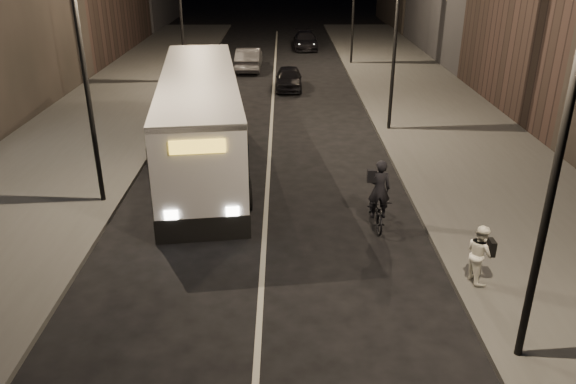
{
  "coord_description": "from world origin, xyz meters",
  "views": [
    {
      "loc": [
        0.58,
        -13.53,
        8.22
      ],
      "look_at": [
        0.72,
        1.57,
        1.5
      ],
      "focal_mm": 35.0,
      "sensor_mm": 36.0,
      "label": 1
    }
  ],
  "objects_px": {
    "car_near": "(289,78)",
    "car_mid": "(249,59)",
    "streetlight_left_near": "(89,45)",
    "city_bus": "(201,116)",
    "pedestrian_woman": "(480,254)",
    "car_far": "(306,40)",
    "streetlight_right_mid": "(391,14)",
    "streetlight_right_near": "(551,120)",
    "cyclist_on_bicycle": "(377,204)"
  },
  "relations": [
    {
      "from": "pedestrian_woman",
      "to": "city_bus",
      "type": "bearing_deg",
      "value": 30.96
    },
    {
      "from": "streetlight_right_mid",
      "to": "car_near",
      "type": "xyz_separation_m",
      "value": [
        -4.39,
        8.54,
        -4.7
      ]
    },
    {
      "from": "pedestrian_woman",
      "to": "car_mid",
      "type": "height_order",
      "value": "pedestrian_woman"
    },
    {
      "from": "streetlight_right_near",
      "to": "car_mid",
      "type": "distance_m",
      "value": 31.33
    },
    {
      "from": "car_near",
      "to": "streetlight_left_near",
      "type": "bearing_deg",
      "value": -110.3
    },
    {
      "from": "city_bus",
      "to": "car_near",
      "type": "xyz_separation_m",
      "value": [
        3.62,
        12.58,
        -1.31
      ]
    },
    {
      "from": "car_mid",
      "to": "car_far",
      "type": "xyz_separation_m",
      "value": [
        4.3,
        8.66,
        -0.09
      ]
    },
    {
      "from": "pedestrian_woman",
      "to": "car_near",
      "type": "height_order",
      "value": "pedestrian_woman"
    },
    {
      "from": "cyclist_on_bicycle",
      "to": "car_far",
      "type": "xyz_separation_m",
      "value": [
        -1.01,
        32.54,
        -0.07
      ]
    },
    {
      "from": "car_near",
      "to": "car_mid",
      "type": "height_order",
      "value": "car_mid"
    },
    {
      "from": "streetlight_right_mid",
      "to": "car_mid",
      "type": "relative_size",
      "value": 1.71
    },
    {
      "from": "car_far",
      "to": "streetlight_left_near",
      "type": "bearing_deg",
      "value": -104.81
    },
    {
      "from": "streetlight_left_near",
      "to": "pedestrian_woman",
      "type": "bearing_deg",
      "value": -25.14
    },
    {
      "from": "streetlight_left_near",
      "to": "car_mid",
      "type": "height_order",
      "value": "streetlight_left_near"
    },
    {
      "from": "pedestrian_woman",
      "to": "car_far",
      "type": "bearing_deg",
      "value": -6.45
    },
    {
      "from": "pedestrian_woman",
      "to": "car_mid",
      "type": "relative_size",
      "value": 0.33
    },
    {
      "from": "streetlight_left_near",
      "to": "streetlight_right_near",
      "type": "bearing_deg",
      "value": -36.88
    },
    {
      "from": "streetlight_right_near",
      "to": "city_bus",
      "type": "height_order",
      "value": "streetlight_right_near"
    },
    {
      "from": "cyclist_on_bicycle",
      "to": "car_mid",
      "type": "relative_size",
      "value": 0.48
    },
    {
      "from": "streetlight_right_near",
      "to": "car_far",
      "type": "distance_m",
      "value": 39.2
    },
    {
      "from": "pedestrian_woman",
      "to": "streetlight_right_near",
      "type": "bearing_deg",
      "value": 163.29
    },
    {
      "from": "streetlight_left_near",
      "to": "city_bus",
      "type": "bearing_deg",
      "value": 56.14
    },
    {
      "from": "streetlight_right_near",
      "to": "car_mid",
      "type": "bearing_deg",
      "value": 103.29
    },
    {
      "from": "cyclist_on_bicycle",
      "to": "car_near",
      "type": "height_order",
      "value": "cyclist_on_bicycle"
    },
    {
      "from": "streetlight_right_near",
      "to": "streetlight_right_mid",
      "type": "xyz_separation_m",
      "value": [
        0.0,
        16.0,
        0.0
      ]
    },
    {
      "from": "city_bus",
      "to": "car_far",
      "type": "bearing_deg",
      "value": 71.67
    },
    {
      "from": "streetlight_right_near",
      "to": "streetlight_right_mid",
      "type": "relative_size",
      "value": 1.0
    },
    {
      "from": "streetlight_right_near",
      "to": "car_near",
      "type": "height_order",
      "value": "streetlight_right_near"
    },
    {
      "from": "streetlight_left_near",
      "to": "car_near",
      "type": "distance_m",
      "value": 18.3
    },
    {
      "from": "city_bus",
      "to": "car_far",
      "type": "relative_size",
      "value": 2.87
    },
    {
      "from": "car_far",
      "to": "car_mid",
      "type": "bearing_deg",
      "value": -116.94
    },
    {
      "from": "city_bus",
      "to": "streetlight_left_near",
      "type": "bearing_deg",
      "value": -131.27
    },
    {
      "from": "streetlight_right_near",
      "to": "streetlight_left_near",
      "type": "xyz_separation_m",
      "value": [
        -10.66,
        8.0,
        0.0
      ]
    },
    {
      "from": "car_mid",
      "to": "city_bus",
      "type": "bearing_deg",
      "value": 87.82
    },
    {
      "from": "streetlight_right_mid",
      "to": "city_bus",
      "type": "height_order",
      "value": "streetlight_right_mid"
    },
    {
      "from": "streetlight_left_near",
      "to": "car_far",
      "type": "relative_size",
      "value": 1.7
    },
    {
      "from": "cyclist_on_bicycle",
      "to": "car_mid",
      "type": "height_order",
      "value": "cyclist_on_bicycle"
    },
    {
      "from": "streetlight_right_mid",
      "to": "car_far",
      "type": "bearing_deg",
      "value": 97.06
    },
    {
      "from": "streetlight_left_near",
      "to": "city_bus",
      "type": "distance_m",
      "value": 5.85
    },
    {
      "from": "streetlight_right_mid",
      "to": "cyclist_on_bicycle",
      "type": "bearing_deg",
      "value": -100.58
    },
    {
      "from": "cyclist_on_bicycle",
      "to": "car_far",
      "type": "distance_m",
      "value": 32.56
    },
    {
      "from": "car_near",
      "to": "car_mid",
      "type": "distance_m",
      "value": 6.25
    },
    {
      "from": "streetlight_right_near",
      "to": "pedestrian_woman",
      "type": "distance_m",
      "value": 5.26
    },
    {
      "from": "cyclist_on_bicycle",
      "to": "pedestrian_woman",
      "type": "height_order",
      "value": "cyclist_on_bicycle"
    },
    {
      "from": "streetlight_right_mid",
      "to": "car_mid",
      "type": "height_order",
      "value": "streetlight_right_mid"
    },
    {
      "from": "streetlight_left_near",
      "to": "car_near",
      "type": "height_order",
      "value": "streetlight_left_near"
    },
    {
      "from": "cyclist_on_bicycle",
      "to": "city_bus",
      "type": "bearing_deg",
      "value": 135.83
    },
    {
      "from": "pedestrian_woman",
      "to": "car_far",
      "type": "relative_size",
      "value": 0.33
    },
    {
      "from": "streetlight_left_near",
      "to": "cyclist_on_bicycle",
      "type": "relative_size",
      "value": 3.57
    },
    {
      "from": "car_near",
      "to": "car_far",
      "type": "relative_size",
      "value": 0.82
    }
  ]
}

